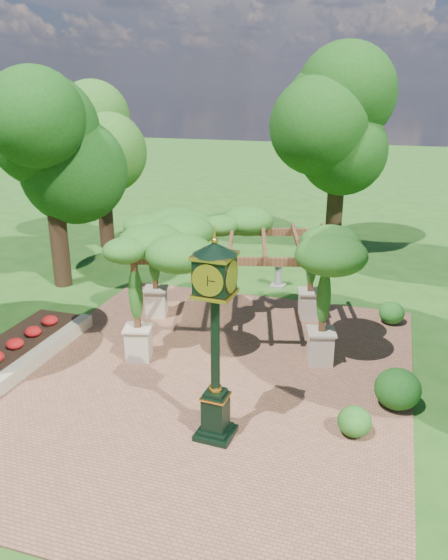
% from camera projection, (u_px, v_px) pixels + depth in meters
% --- Properties ---
extents(ground, '(120.00, 120.00, 0.00)m').
position_uv_depth(ground, '(192.00, 401.00, 12.95)').
color(ground, '#1E4714').
rests_on(ground, ground).
extents(brick_plaza, '(10.00, 12.00, 0.04)m').
position_uv_depth(brick_plaza, '(206.00, 380.00, 13.84)').
color(brick_plaza, brown).
rests_on(brick_plaza, ground).
extents(border_wall, '(0.35, 5.00, 0.40)m').
position_uv_depth(border_wall, '(38.00, 357.00, 14.63)').
color(border_wall, '#C6B793').
rests_on(border_wall, ground).
extents(flower_bed, '(1.50, 5.00, 0.36)m').
position_uv_depth(flower_bed, '(10.00, 353.00, 14.89)').
color(flower_bed, red).
rests_on(flower_bed, ground).
extents(pedestal_clock, '(0.91, 0.91, 4.37)m').
position_uv_depth(pedestal_clock, '(215.00, 325.00, 10.76)').
color(pedestal_clock, black).
rests_on(pedestal_clock, brick_plaza).
extents(pergola, '(6.39, 4.87, 3.57)m').
position_uv_depth(pergola, '(231.00, 242.00, 15.19)').
color(pergola, '#C2AE90').
rests_on(pergola, brick_plaza).
extents(sundial, '(0.52, 0.52, 0.89)m').
position_uv_depth(sundial, '(278.00, 277.00, 20.10)').
color(sundial, gray).
rests_on(sundial, ground).
extents(shrub_front, '(0.93, 0.93, 0.65)m').
position_uv_depth(shrub_front, '(354.00, 421.00, 11.55)').
color(shrub_front, '#225A19').
rests_on(shrub_front, brick_plaza).
extents(shrub_mid, '(1.22, 1.22, 0.95)m').
position_uv_depth(shrub_mid, '(398.00, 389.00, 12.50)').
color(shrub_mid, '#184814').
rests_on(shrub_mid, brick_plaza).
extents(shrub_back, '(0.84, 0.84, 0.70)m').
position_uv_depth(shrub_back, '(392.00, 313.00, 16.94)').
color(shrub_back, '#24651D').
rests_on(shrub_back, brick_plaza).
extents(tree_west_near, '(3.63, 3.63, 7.57)m').
position_uv_depth(tree_west_near, '(49.00, 143.00, 18.66)').
color(tree_west_near, '#322014').
rests_on(tree_west_near, ground).
extents(tree_west_far, '(3.34, 3.34, 8.03)m').
position_uv_depth(tree_west_far, '(99.00, 123.00, 23.34)').
color(tree_west_far, black).
rests_on(tree_west_far, ground).
extents(tree_north, '(3.80, 3.80, 7.98)m').
position_uv_depth(tree_north, '(340.00, 125.00, 22.84)').
color(tree_north, '#352415').
rests_on(tree_north, ground).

